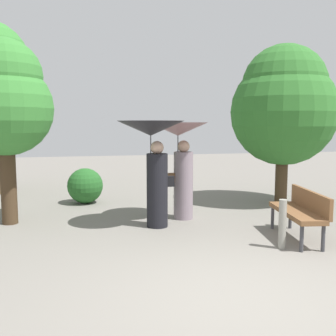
{
  "coord_description": "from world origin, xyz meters",
  "views": [
    {
      "loc": [
        -1.77,
        -3.94,
        1.96
      ],
      "look_at": [
        0.0,
        3.7,
        1.06
      ],
      "focal_mm": 41.58,
      "sensor_mm": 36.0,
      "label": 1
    }
  ],
  "objects": [
    {
      "name": "person_right",
      "position": [
        0.25,
        3.7,
        1.44
      ],
      "size": [
        1.22,
        1.22,
        1.99
      ],
      "rotation": [
        0.0,
        0.0,
        1.58
      ],
      "color": "gray",
      "rests_on": "ground"
    },
    {
      "name": "tree_near_left",
      "position": [
        -3.11,
        4.07,
        2.43
      ],
      "size": [
        1.82,
        1.82,
        3.58
      ],
      "color": "#42301E",
      "rests_on": "ground"
    },
    {
      "name": "ground_plane",
      "position": [
        0.0,
        0.0,
        0.0
      ],
      "size": [
        40.0,
        40.0,
        0.0
      ],
      "primitive_type": "plane",
      "color": "slate"
    },
    {
      "name": "path_marker_post",
      "position": [
        1.32,
        1.45,
        0.39
      ],
      "size": [
        0.12,
        0.12,
        0.79
      ],
      "primitive_type": "cylinder",
      "color": "gray",
      "rests_on": "ground"
    },
    {
      "name": "person_left",
      "position": [
        -0.4,
        3.2,
        1.48
      ],
      "size": [
        1.26,
        1.26,
        2.01
      ],
      "rotation": [
        0.0,
        0.0,
        1.58
      ],
      "color": "black",
      "rests_on": "ground"
    },
    {
      "name": "park_bench",
      "position": [
        1.89,
        1.86,
        0.51
      ],
      "size": [
        0.73,
        1.56,
        0.83
      ],
      "rotation": [
        0.0,
        0.0,
        -1.73
      ],
      "color": "#38383D",
      "rests_on": "ground"
    },
    {
      "name": "bush_path_right",
      "position": [
        -1.62,
        5.76,
        0.44
      ],
      "size": [
        0.87,
        0.87,
        0.87
      ],
      "primitive_type": "sphere",
      "color": "#235B23",
      "rests_on": "ground"
    },
    {
      "name": "tree_near_right",
      "position": [
        3.12,
        4.71,
        2.43
      ],
      "size": [
        2.57,
        2.57,
        3.86
      ],
      "color": "#42301E",
      "rests_on": "ground"
    }
  ]
}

